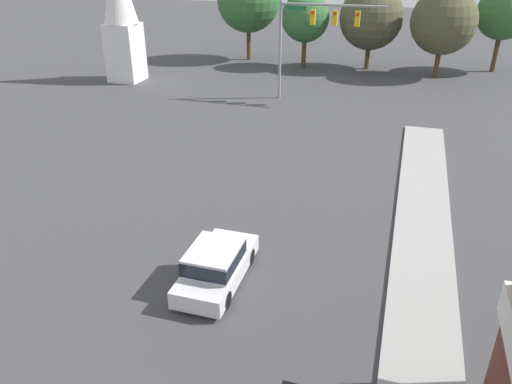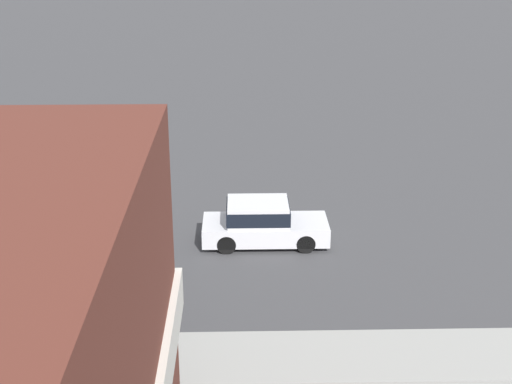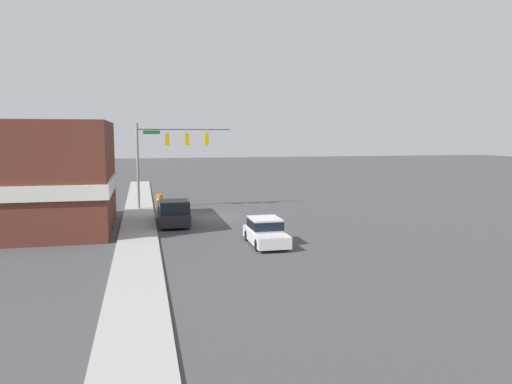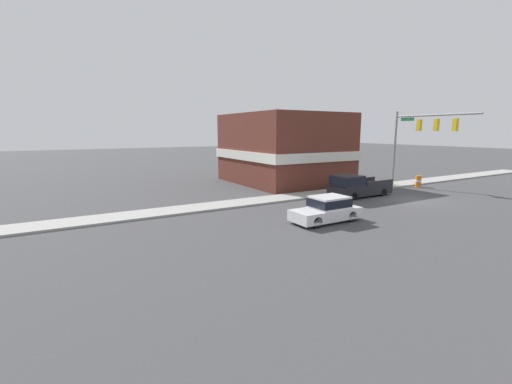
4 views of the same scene
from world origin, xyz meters
name	(u,v)px [view 2 (image 2 of 4)]	position (x,y,z in m)	size (l,w,h in m)	color
car_lead	(262,222)	(-1.57, 10.36, 0.81)	(1.85, 4.40, 1.56)	black
pickup_truck_parked	(4,287)	(3.27, 2.85, 0.93)	(2.07, 5.65, 1.89)	black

